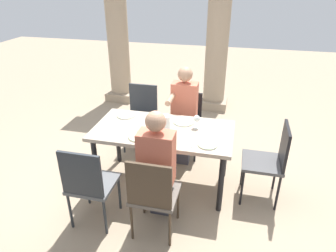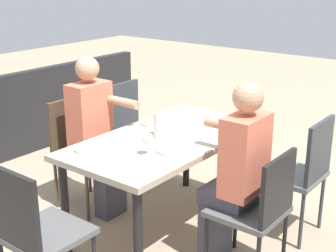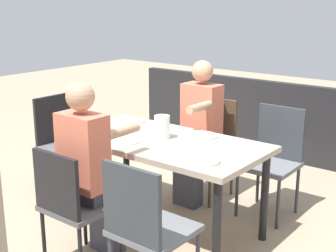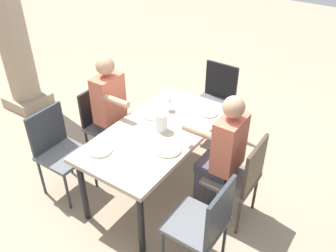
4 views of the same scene
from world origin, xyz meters
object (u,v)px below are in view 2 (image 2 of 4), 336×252
object	(u,v)px
plate_3	(89,149)
chair_mid_north	(259,206)
chair_mid_south	(80,146)
plate_1	(157,123)
chair_west_north	(302,169)
plate_0	(232,124)
wine_glass_2	(148,139)
plate_2	(175,150)
diner_woman_green	(236,172)
diner_man_white	(96,132)
dining_table	(167,147)
chair_west_south	(132,126)
chair_head_east	(34,229)
water_pitcher	(162,127)

from	to	relation	value
plate_3	chair_mid_north	bearing A→B (deg)	111.53
chair_mid_south	plate_1	world-z (taller)	chair_mid_south
chair_mid_north	chair_mid_south	bearing A→B (deg)	-90.00
chair_west_north	plate_0	world-z (taller)	chair_west_north
chair_west_north	wine_glass_2	world-z (taller)	chair_west_north
chair_mid_south	plate_0	xyz separation A→B (m)	(-0.66, 1.08, 0.25)
plate_0	plate_2	bearing A→B (deg)	-0.98
plate_0	plate_1	distance (m)	0.60
chair_mid_north	plate_0	bearing A→B (deg)	-137.54
diner_woman_green	diner_man_white	bearing A→B (deg)	-90.00
diner_man_white	plate_0	distance (m)	1.09
dining_table	plate_3	size ratio (longest dim) A/B	7.79
chair_west_south	plate_3	world-z (taller)	chair_west_south
plate_0	chair_mid_north	bearing A→B (deg)	42.46
chair_mid_north	chair_head_east	xyz separation A→B (m)	(1.11, -0.84, 0.04)
chair_mid_south	wine_glass_2	xyz separation A→B (m)	(0.25, 0.97, 0.35)
plate_1	chair_mid_north	bearing A→B (deg)	74.14
dining_table	chair_west_north	world-z (taller)	chair_west_north
chair_mid_north	diner_woman_green	distance (m)	0.26
water_pitcher	chair_west_north	bearing A→B (deg)	123.45
plate_2	chair_mid_north	bearing A→B (deg)	97.95
chair_west_south	chair_mid_south	world-z (taller)	chair_west_south
chair_mid_south	plate_2	size ratio (longest dim) A/B	3.63
plate_1	chair_mid_south	bearing A→B (deg)	-62.39
chair_west_north	chair_west_south	bearing A→B (deg)	-90.00
plate_2	plate_3	world-z (taller)	same
chair_mid_north	wine_glass_2	distance (m)	0.84
diner_man_white	dining_table	bearing A→B (deg)	100.08
chair_head_east	diner_woman_green	world-z (taller)	diner_woman_green
chair_mid_south	diner_woman_green	world-z (taller)	diner_woman_green
chair_head_east	plate_0	xyz separation A→B (m)	(-1.76, 0.24, 0.22)
chair_mid_south	diner_woman_green	distance (m)	1.51
water_pitcher	chair_mid_south	bearing A→B (deg)	-84.06
chair_west_north	plate_3	distance (m)	1.56
plate_2	wine_glass_2	bearing A→B (deg)	-30.92
water_pitcher	plate_1	bearing A→B (deg)	-134.86
dining_table	diner_woman_green	size ratio (longest dim) A/B	1.23
chair_mid_south	plate_3	size ratio (longest dim) A/B	4.46
chair_mid_south	chair_head_east	size ratio (longest dim) A/B	0.97
plate_0	water_pitcher	bearing A→B (deg)	-24.79
chair_head_east	chair_west_south	bearing A→B (deg)	-154.47
plate_1	water_pitcher	distance (m)	0.33
chair_west_south	chair_head_east	xyz separation A→B (m)	(1.76, 0.84, 0.02)
chair_west_south	water_pitcher	world-z (taller)	water_pitcher
chair_head_east	diner_man_white	distance (m)	1.29
dining_table	water_pitcher	world-z (taller)	water_pitcher
dining_table	water_pitcher	bearing A→B (deg)	-39.35
chair_mid_north	plate_0	size ratio (longest dim) A/B	3.85
diner_woman_green	plate_2	size ratio (longest dim) A/B	5.14
chair_west_north	chair_head_east	distance (m)	1.95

